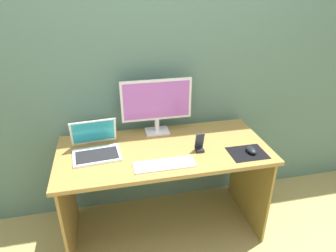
{
  "coord_description": "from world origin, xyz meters",
  "views": [
    {
      "loc": [
        -0.36,
        -1.76,
        1.81
      ],
      "look_at": [
        0.03,
        -0.02,
        0.92
      ],
      "focal_mm": 31.55,
      "sensor_mm": 36.0,
      "label": 1
    }
  ],
  "objects_px": {
    "fishbowl": "(92,131)",
    "mouse": "(251,150)",
    "monitor": "(157,103)",
    "laptop": "(96,147)",
    "keyboard_external": "(165,165)",
    "phone_in_dock": "(200,145)"
  },
  "relations": [
    {
      "from": "fishbowl",
      "to": "phone_in_dock",
      "type": "relative_size",
      "value": 1.02
    },
    {
      "from": "phone_in_dock",
      "to": "fishbowl",
      "type": "bearing_deg",
      "value": 155.02
    },
    {
      "from": "monitor",
      "to": "phone_in_dock",
      "type": "bearing_deg",
      "value": -56.05
    },
    {
      "from": "mouse",
      "to": "phone_in_dock",
      "type": "distance_m",
      "value": 0.36
    },
    {
      "from": "phone_in_dock",
      "to": "laptop",
      "type": "bearing_deg",
      "value": 169.79
    },
    {
      "from": "keyboard_external",
      "to": "laptop",
      "type": "bearing_deg",
      "value": 149.9
    },
    {
      "from": "monitor",
      "to": "phone_in_dock",
      "type": "xyz_separation_m",
      "value": [
        0.23,
        -0.34,
        -0.19
      ]
    },
    {
      "from": "monitor",
      "to": "laptop",
      "type": "relative_size",
      "value": 1.58
    },
    {
      "from": "monitor",
      "to": "keyboard_external",
      "type": "bearing_deg",
      "value": -95.2
    },
    {
      "from": "monitor",
      "to": "laptop",
      "type": "bearing_deg",
      "value": -155.39
    },
    {
      "from": "keyboard_external",
      "to": "phone_in_dock",
      "type": "relative_size",
      "value": 2.88
    },
    {
      "from": "fishbowl",
      "to": "phone_in_dock",
      "type": "xyz_separation_m",
      "value": [
        0.72,
        -0.34,
        -0.02
      ]
    },
    {
      "from": "monitor",
      "to": "phone_in_dock",
      "type": "distance_m",
      "value": 0.45
    },
    {
      "from": "phone_in_dock",
      "to": "keyboard_external",
      "type": "bearing_deg",
      "value": -155.96
    },
    {
      "from": "fishbowl",
      "to": "mouse",
      "type": "distance_m",
      "value": 1.15
    },
    {
      "from": "laptop",
      "to": "fishbowl",
      "type": "bearing_deg",
      "value": 95.96
    },
    {
      "from": "mouse",
      "to": "phone_in_dock",
      "type": "relative_size",
      "value": 0.72
    },
    {
      "from": "laptop",
      "to": "mouse",
      "type": "height_order",
      "value": "laptop"
    },
    {
      "from": "laptop",
      "to": "mouse",
      "type": "distance_m",
      "value": 1.06
    },
    {
      "from": "mouse",
      "to": "phone_in_dock",
      "type": "xyz_separation_m",
      "value": [
        -0.34,
        0.1,
        0.03
      ]
    },
    {
      "from": "laptop",
      "to": "fishbowl",
      "type": "height_order",
      "value": "laptop"
    },
    {
      "from": "fishbowl",
      "to": "mouse",
      "type": "xyz_separation_m",
      "value": [
        1.06,
        -0.43,
        -0.05
      ]
    }
  ]
}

